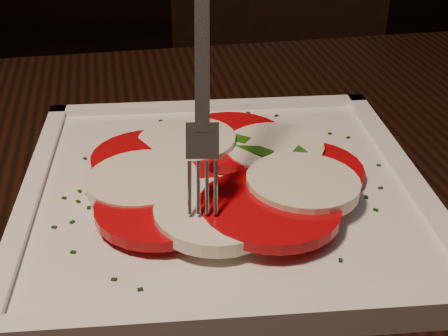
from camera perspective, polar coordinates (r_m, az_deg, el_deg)
name	(u,v)px	position (r m, az deg, el deg)	size (l,w,h in m)	color
table	(164,319)	(0.54, -5.48, -13.62)	(1.28, 0.93, 0.75)	black
chair	(267,103)	(1.21, 3.93, 5.97)	(0.52, 0.52, 0.93)	black
plate	(224,193)	(0.49, 0.00, -2.29)	(0.31, 0.31, 0.01)	white
caprese_salad	(224,174)	(0.48, 0.00, -0.52)	(0.26, 0.26, 0.02)	#C1040E
fork	(203,57)	(0.43, -1.96, 10.07)	(0.04, 0.10, 0.18)	white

